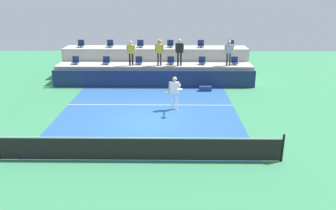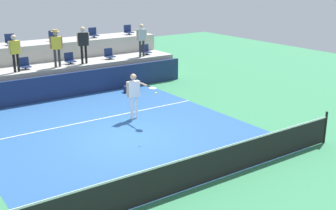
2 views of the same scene
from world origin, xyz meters
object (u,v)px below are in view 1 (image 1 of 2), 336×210
object	(u,v)px
spectator_in_grey	(131,51)
spectator_with_hat	(159,50)
stadium_chair_lower_right	(202,61)
equipment_bag	(205,89)
stadium_chair_lower_mid_left	(139,61)
tennis_ball	(166,92)
stadium_chair_lower_far_right	(235,61)
stadium_chair_upper_left	(110,44)
tennis_player	(175,90)
spectator_in_white	(180,50)
stadium_chair_lower_left	(106,61)
stadium_chair_upper_mid_right	(170,44)
stadium_chair_upper_far_right	(231,44)
spectator_leaning_on_rail	(229,51)
stadium_chair_upper_far_left	(81,44)
stadium_chair_lower_far_left	(75,61)
stadium_chair_lower_mid_right	(171,61)
stadium_chair_upper_mid_left	(140,44)
stadium_chair_upper_right	(201,44)

from	to	relation	value
spectator_in_grey	spectator_with_hat	size ratio (longest dim) A/B	0.95
spectator_in_grey	spectator_with_hat	world-z (taller)	spectator_with_hat
stadium_chair_lower_right	equipment_bag	xyz separation A→B (m)	(0.08, -2.05, -1.31)
stadium_chair_lower_mid_left	tennis_ball	world-z (taller)	stadium_chair_lower_mid_left
stadium_chair_lower_far_right	equipment_bag	bearing A→B (deg)	-135.44
stadium_chair_upper_left	tennis_player	bearing A→B (deg)	-58.22
spectator_in_white	equipment_bag	size ratio (longest dim) A/B	2.29
stadium_chair_lower_left	tennis_ball	bearing A→B (deg)	-61.49
stadium_chair_upper_mid_right	stadium_chair_upper_far_right	size ratio (longest dim) A/B	1.00
stadium_chair_upper_mid_right	tennis_player	distance (m)	7.48
stadium_chair_upper_far_right	spectator_leaning_on_rail	distance (m)	2.24
stadium_chair_upper_far_left	spectator_in_grey	xyz separation A→B (m)	(3.82, -2.18, -0.10)
equipment_bag	stadium_chair_lower_far_left	bearing A→B (deg)	166.53
spectator_with_hat	spectator_in_grey	bearing A→B (deg)	180.00
stadium_chair_lower_mid_right	stadium_chair_upper_far_left	xyz separation A→B (m)	(-6.41, 1.80, 0.85)
stadium_chair_lower_left	stadium_chair_upper_mid_left	distance (m)	2.93
stadium_chair_lower_right	tennis_player	distance (m)	5.88
spectator_in_white	spectator_leaning_on_rail	size ratio (longest dim) A/B	1.05
stadium_chair_lower_mid_right	spectator_in_white	size ratio (longest dim) A/B	0.30
stadium_chair_upper_mid_right	tennis_player	bearing A→B (deg)	-87.82
stadium_chair_lower_right	spectator_in_grey	size ratio (longest dim) A/B	0.32
tennis_player	spectator_in_white	xyz separation A→B (m)	(0.33, 5.19, 1.22)
stadium_chair_lower_right	stadium_chair_upper_mid_left	size ratio (longest dim) A/B	1.00
stadium_chair_upper_mid_left	spectator_in_grey	distance (m)	2.23
stadium_chair_upper_mid_left	stadium_chair_lower_left	bearing A→B (deg)	-140.02
stadium_chair_upper_mid_left	spectator_leaning_on_rail	bearing A→B (deg)	-20.18
stadium_chair_upper_left	tennis_ball	bearing A→B (deg)	-66.21
stadium_chair_upper_far_left	spectator_in_white	xyz separation A→B (m)	(6.98, -2.18, -0.01)
spectator_with_hat	tennis_ball	bearing A→B (deg)	-85.37
stadium_chair_upper_mid_left	spectator_with_hat	world-z (taller)	spectator_with_hat
stadium_chair_upper_mid_left	spectator_in_grey	bearing A→B (deg)	-100.97
stadium_chair_upper_right	spectator_in_white	bearing A→B (deg)	-125.36
stadium_chair_upper_mid_left	spectator_leaning_on_rail	size ratio (longest dim) A/B	0.31
stadium_chair_lower_right	stadium_chair_upper_mid_right	bearing A→B (deg)	139.84
stadium_chair_upper_left	spectator_with_hat	xyz separation A→B (m)	(3.58, -2.18, -0.03)
stadium_chair_upper_mid_right	stadium_chair_upper_far_left	bearing A→B (deg)	180.00
stadium_chair_lower_left	stadium_chair_upper_left	world-z (taller)	stadium_chair_upper_left
spectator_in_grey	stadium_chair_upper_left	bearing A→B (deg)	128.46
stadium_chair_upper_mid_left	stadium_chair_upper_mid_right	size ratio (longest dim) A/B	1.00
spectator_leaning_on_rail	stadium_chair_upper_far_left	bearing A→B (deg)	167.89
stadium_chair_upper_left	spectator_in_grey	distance (m)	2.79
stadium_chair_lower_right	spectator_leaning_on_rail	distance (m)	1.89
stadium_chair_lower_right	stadium_chair_upper_right	size ratio (longest dim) A/B	1.00
stadium_chair_upper_far_left	tennis_player	size ratio (longest dim) A/B	0.29
stadium_chair_upper_far_right	spectator_in_grey	distance (m)	7.18
stadium_chair_lower_mid_right	stadium_chair_upper_far_right	bearing A→B (deg)	22.95
stadium_chair_lower_far_right	spectator_with_hat	distance (m)	5.08
stadium_chair_lower_right	stadium_chair_upper_right	xyz separation A→B (m)	(0.03, 1.80, 0.85)
stadium_chair_upper_left	stadium_chair_lower_left	bearing A→B (deg)	-89.66
stadium_chair_lower_far_right	stadium_chair_upper_far_left	xyz separation A→B (m)	(-10.66, 1.80, 0.85)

